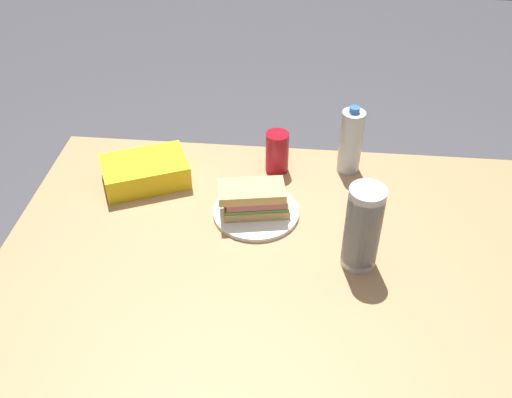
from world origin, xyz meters
TOP-DOWN VIEW (x-y plane):
  - dining_table at (0.00, 0.00)m, footprint 1.42×0.95m
  - paper_plate at (0.10, -0.16)m, footprint 0.23×0.23m
  - sandwich at (0.10, -0.15)m, footprint 0.19×0.13m
  - soda_can_red at (0.06, -0.36)m, footprint 0.07×0.07m
  - chip_bag at (0.42, -0.27)m, footprint 0.27×0.23m
  - water_bottle_tall at (-0.15, -0.38)m, footprint 0.06×0.06m
  - plastic_cup_stack at (-0.16, -0.00)m, footprint 0.08×0.08m

SIDE VIEW (x-z plane):
  - dining_table at x=0.00m, z-range 0.28..1.06m
  - paper_plate at x=0.10m, z-range 0.77..0.78m
  - chip_bag at x=0.42m, z-range 0.77..0.84m
  - sandwich at x=0.10m, z-range 0.78..0.86m
  - soda_can_red at x=0.06m, z-range 0.77..0.89m
  - water_bottle_tall at x=-0.15m, z-range 0.76..0.97m
  - plastic_cup_stack at x=-0.16m, z-range 0.77..0.99m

